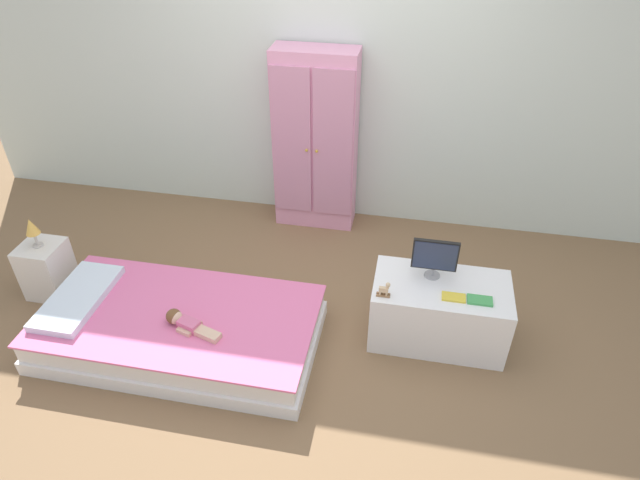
# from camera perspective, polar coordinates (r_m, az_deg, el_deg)

# --- Properties ---
(ground_plane) EXTENTS (10.00, 10.00, 0.02)m
(ground_plane) POSITION_cam_1_polar(r_m,az_deg,el_deg) (3.75, -3.02, -9.71)
(ground_plane) COLOR brown
(back_wall) EXTENTS (6.40, 0.05, 2.70)m
(back_wall) POSITION_cam_1_polar(r_m,az_deg,el_deg) (4.38, 1.46, 18.30)
(back_wall) COLOR silver
(back_wall) RESTS_ON ground_plane
(bed) EXTENTS (1.77, 0.93, 0.25)m
(bed) POSITION_cam_1_polar(r_m,az_deg,el_deg) (3.71, -14.41, -8.92)
(bed) COLOR white
(bed) RESTS_ON ground_plane
(pillow) EXTENTS (0.32, 0.66, 0.05)m
(pillow) POSITION_cam_1_polar(r_m,az_deg,el_deg) (3.92, -23.98, -5.49)
(pillow) COLOR silver
(pillow) RESTS_ON bed
(doll) EXTENTS (0.39, 0.19, 0.10)m
(doll) POSITION_cam_1_polar(r_m,az_deg,el_deg) (3.51, -14.11, -8.26)
(doll) COLOR #D6668E
(doll) RESTS_ON bed
(nightstand) EXTENTS (0.28, 0.28, 0.41)m
(nightstand) POSITION_cam_1_polar(r_m,az_deg,el_deg) (4.38, -26.64, -2.73)
(nightstand) COLOR silver
(nightstand) RESTS_ON ground_plane
(table_lamp) EXTENTS (0.09, 0.09, 0.22)m
(table_lamp) POSITION_cam_1_polar(r_m,az_deg,el_deg) (4.19, -27.93, 1.14)
(table_lamp) COLOR #B7B2AD
(table_lamp) RESTS_ON nightstand
(wardrobe) EXTENTS (0.66, 0.31, 1.49)m
(wardrobe) POSITION_cam_1_polar(r_m,az_deg,el_deg) (4.44, -0.47, 10.22)
(wardrobe) COLOR #E599BC
(wardrobe) RESTS_ON ground_plane
(tv_stand) EXTENTS (0.86, 0.47, 0.44)m
(tv_stand) POSITION_cam_1_polar(r_m,az_deg,el_deg) (3.65, 12.28, -7.29)
(tv_stand) COLOR white
(tv_stand) RESTS_ON ground_plane
(tv_monitor) EXTENTS (0.28, 0.10, 0.27)m
(tv_monitor) POSITION_cam_1_polar(r_m,az_deg,el_deg) (3.47, 11.92, -1.70)
(tv_monitor) COLOR #99999E
(tv_monitor) RESTS_ON tv_stand
(rocking_horse_toy) EXTENTS (0.08, 0.04, 0.10)m
(rocking_horse_toy) POSITION_cam_1_polar(r_m,az_deg,el_deg) (3.34, 6.77, -5.20)
(rocking_horse_toy) COLOR #8E6642
(rocking_horse_toy) RESTS_ON tv_stand
(book_yellow) EXTENTS (0.14, 0.08, 0.01)m
(book_yellow) POSITION_cam_1_polar(r_m,az_deg,el_deg) (3.43, 13.80, -5.82)
(book_yellow) COLOR gold
(book_yellow) RESTS_ON tv_stand
(book_green) EXTENTS (0.15, 0.08, 0.02)m
(book_green) POSITION_cam_1_polar(r_m,az_deg,el_deg) (3.44, 16.37, -6.06)
(book_green) COLOR #429E51
(book_green) RESTS_ON tv_stand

